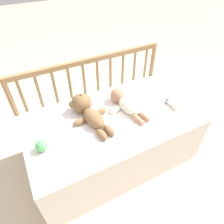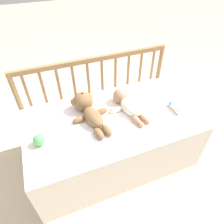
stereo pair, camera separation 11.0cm
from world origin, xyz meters
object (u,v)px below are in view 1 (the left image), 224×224
(baby, at_px, (126,104))
(baby_bottle, at_px, (172,103))
(toy_ball, at_px, (41,146))
(teddy_bear, at_px, (88,111))

(baby, relative_size, baby_bottle, 2.70)
(baby, relative_size, toy_ball, 5.12)
(toy_ball, xyz_separation_m, baby_bottle, (1.01, -0.03, -0.02))
(toy_ball, height_order, baby_bottle, toy_ball)
(baby_bottle, bearing_deg, baby, 157.56)
(teddy_bear, bearing_deg, baby_bottle, -16.01)
(baby, distance_m, toy_ball, 0.68)
(teddy_bear, xyz_separation_m, toy_ball, (-0.37, -0.15, -0.02))
(baby, xyz_separation_m, toy_ball, (-0.67, -0.10, -0.01))
(teddy_bear, relative_size, toy_ball, 5.73)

